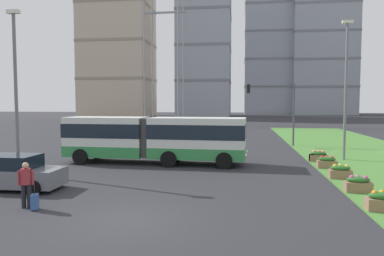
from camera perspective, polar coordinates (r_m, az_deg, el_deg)
The scene contains 20 objects.
ground_plane at distance 13.02m, azimuth -9.92°, elevation -13.86°, with size 260.00×260.00×0.00m, color #2D2D33.
articulated_bus at distance 23.95m, azimuth -5.84°, elevation -1.57°, with size 11.94×3.18×3.00m.
car_grey_wagon at distance 18.79m, azimuth -25.99°, elevation -6.28°, with size 4.41×2.04×1.58m.
car_silver_hatch at distance 38.92m, azimuth -7.02°, elevation -0.75°, with size 4.41×2.04×1.58m.
pedestrian_crossing at distance 15.27m, azimuth -24.37°, elevation -7.60°, with size 0.55×0.36×1.74m.
rolling_suitcase at distance 15.02m, azimuth -23.22°, elevation -10.45°, with size 0.34×0.42×0.97m.
flower_planter_0 at distance 15.13m, azimuth 27.43°, elevation -10.03°, with size 1.10×0.56×0.74m.
flower_planter_1 at distance 17.70m, azimuth 24.37°, elevation -7.93°, with size 1.10×0.56×0.74m.
flower_planter_2 at distance 20.43m, azimuth 22.03°, elevation -6.30°, with size 1.10×0.56×0.74m.
flower_planter_3 at distance 23.30m, azimuth 20.20°, elevation -5.00°, with size 1.10×0.56×0.74m.
flower_planter_4 at distance 25.74m, azimuth 18.97°, elevation -4.13°, with size 1.10×0.56×0.74m.
flower_planter_5 at distance 25.65m, azimuth 19.01°, elevation -4.16°, with size 1.10×0.56×0.74m.
traffic_light_far_right at distance 33.95m, azimuth 12.99°, elevation 3.82°, with size 4.41×0.28×5.60m.
streetlight_left at distance 22.45m, azimuth -25.69°, elevation 6.05°, with size 0.70×0.28×8.97m.
streetlight_median at distance 26.94m, azimuth 22.77°, elevation 6.21°, with size 0.70×0.28×9.42m.
apartment_tower_west at distance 106.29m, azimuth -11.47°, elevation 15.08°, with size 18.12×15.93×48.92m.
apartment_tower_westcentre at distance 107.44m, azimuth 1.97°, elevation 12.09°, with size 14.85×16.11×38.00m.
apartment_tower_centre at distance 128.23m, azimuth 12.00°, elevation 13.84°, with size 16.68×15.94×51.92m.
apartment_tower_eastcentre at distance 128.87m, azimuth 19.43°, elevation 13.24°, with size 19.41×18.38×50.13m.
transmission_pylon at distance 68.95m, azimuth -4.31°, elevation 14.74°, with size 9.00×6.24×30.73m.
Camera 1 is at (3.77, -11.80, 3.99)m, focal length 34.37 mm.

